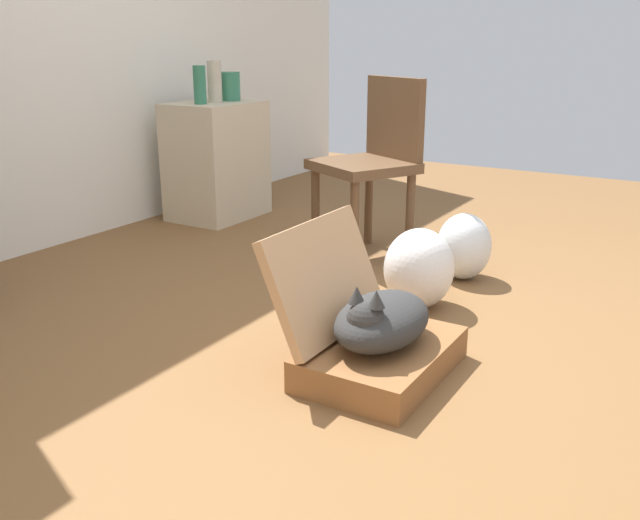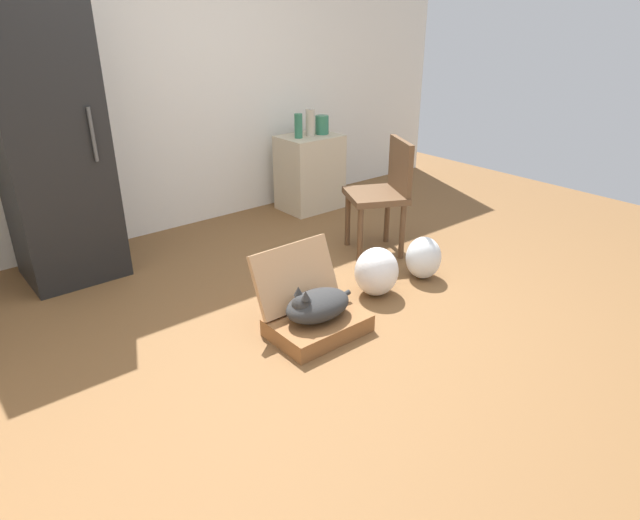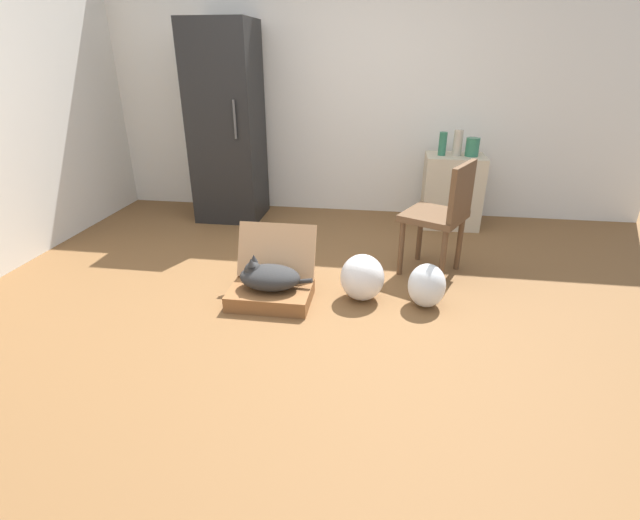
# 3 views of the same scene
# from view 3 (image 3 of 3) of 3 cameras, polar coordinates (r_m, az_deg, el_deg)

# --- Properties ---
(ground_plane) EXTENTS (7.68, 7.68, 0.00)m
(ground_plane) POSITION_cam_3_polar(r_m,az_deg,el_deg) (3.26, -2.95, -5.39)
(ground_plane) COLOR brown
(ground_plane) RESTS_ON ground
(wall_back) EXTENTS (6.40, 0.15, 2.60)m
(wall_back) POSITION_cam_3_polar(r_m,az_deg,el_deg) (5.08, 1.98, 20.71)
(wall_back) COLOR silver
(wall_back) RESTS_ON ground
(suitcase_base) EXTENTS (0.57, 0.40, 0.11)m
(suitcase_base) POSITION_cam_3_polar(r_m,az_deg,el_deg) (3.27, -6.16, -4.34)
(suitcase_base) COLOR brown
(suitcase_base) RESTS_ON ground
(suitcase_lid) EXTENTS (0.57, 0.19, 0.39)m
(suitcase_lid) POSITION_cam_3_polar(r_m,az_deg,el_deg) (3.35, -5.43, 1.17)
(suitcase_lid) COLOR tan
(suitcase_lid) RESTS_ON suitcase_base
(cat) EXTENTS (0.51, 0.28, 0.23)m
(cat) POSITION_cam_3_polar(r_m,az_deg,el_deg) (3.20, -6.45, -2.06)
(cat) COLOR #2D2D2D
(cat) RESTS_ON suitcase_base
(plastic_bag_white) EXTENTS (0.31, 0.29, 0.34)m
(plastic_bag_white) POSITION_cam_3_polar(r_m,az_deg,el_deg) (3.25, 5.29, -2.18)
(plastic_bag_white) COLOR white
(plastic_bag_white) RESTS_ON ground
(plastic_bag_clear) EXTENTS (0.26, 0.25, 0.31)m
(plastic_bag_clear) POSITION_cam_3_polar(r_m,az_deg,el_deg) (3.24, 13.16, -3.12)
(plastic_bag_clear) COLOR silver
(plastic_bag_clear) RESTS_ON ground
(refrigerator) EXTENTS (0.65, 0.63, 1.92)m
(refrigerator) POSITION_cam_3_polar(r_m,az_deg,el_deg) (4.90, -11.52, 16.17)
(refrigerator) COLOR black
(refrigerator) RESTS_ON ground
(side_table) EXTENTS (0.56, 0.43, 0.71)m
(side_table) POSITION_cam_3_polar(r_m,az_deg,el_deg) (4.84, 16.09, 8.26)
(side_table) COLOR beige
(side_table) RESTS_ON ground
(vase_tall) EXTENTS (0.07, 0.07, 0.22)m
(vase_tall) POSITION_cam_3_polar(r_m,az_deg,el_deg) (4.70, 15.03, 13.81)
(vase_tall) COLOR #2D7051
(vase_tall) RESTS_ON side_table
(vase_short) EXTENTS (0.13, 0.13, 0.17)m
(vase_short) POSITION_cam_3_polar(r_m,az_deg,el_deg) (4.75, 18.46, 13.21)
(vase_short) COLOR #2D7051
(vase_short) RESTS_ON side_table
(vase_round) EXTENTS (0.09, 0.09, 0.25)m
(vase_round) POSITION_cam_3_polar(r_m,az_deg,el_deg) (4.72, 16.79, 13.81)
(vase_round) COLOR #B7AD99
(vase_round) RESTS_ON side_table
(chair) EXTENTS (0.58, 0.59, 0.90)m
(chair) POSITION_cam_3_polar(r_m,az_deg,el_deg) (3.62, 15.02, 5.65)
(chair) COLOR brown
(chair) RESTS_ON ground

